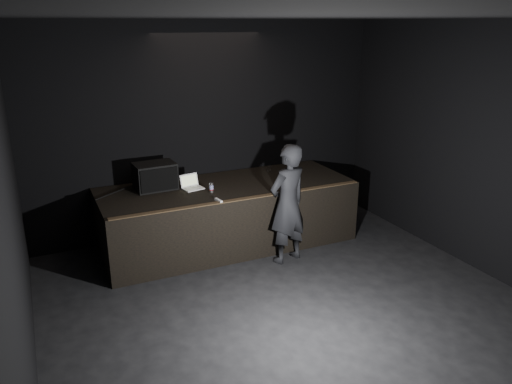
{
  "coord_description": "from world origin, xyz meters",
  "views": [
    {
      "loc": [
        -2.74,
        -4.29,
        3.45
      ],
      "look_at": [
        0.31,
        2.3,
        0.98
      ],
      "focal_mm": 35.0,
      "sensor_mm": 36.0,
      "label": 1
    }
  ],
  "objects": [
    {
      "name": "cable",
      "position": [
        -1.63,
        3.14,
        1.01
      ],
      "size": [
        0.77,
        0.57,
        0.02
      ],
      "primitive_type": "cylinder",
      "rotation": [
        0.0,
        1.57,
        0.64
      ],
      "color": "black",
      "rests_on": "stage_riser"
    },
    {
      "name": "plastic_cup",
      "position": [
        0.94,
        3.12,
        1.05
      ],
      "size": [
        0.08,
        0.08,
        0.1
      ],
      "primitive_type": "cylinder",
      "color": "white",
      "rests_on": "stage_riser"
    },
    {
      "name": "person",
      "position": [
        0.58,
        1.78,
        0.91
      ],
      "size": [
        0.76,
        0.6,
        1.82
      ],
      "primitive_type": "imported",
      "rotation": [
        0.0,
        0.0,
        3.42
      ],
      "color": "black",
      "rests_on": "ground"
    },
    {
      "name": "room_walls",
      "position": [
        0.0,
        0.0,
        2.02
      ],
      "size": [
        6.1,
        7.1,
        3.52
      ],
      "color": "black",
      "rests_on": "ground"
    },
    {
      "name": "beer_can",
      "position": [
        -0.34,
        2.51,
        1.07
      ],
      "size": [
        0.06,
        0.06,
        0.15
      ],
      "color": "silver",
      "rests_on": "stage_riser"
    },
    {
      "name": "stage_riser",
      "position": [
        0.0,
        2.73,
        0.5
      ],
      "size": [
        4.0,
        1.5,
        1.0
      ],
      "primitive_type": "cube",
      "color": "black",
      "rests_on": "ground"
    },
    {
      "name": "riser_lip",
      "position": [
        0.0,
        2.02,
        1.01
      ],
      "size": [
        3.92,
        0.1,
        0.01
      ],
      "primitive_type": "cube",
      "color": "brown",
      "rests_on": "stage_riser"
    },
    {
      "name": "wii_remote",
      "position": [
        -0.39,
        2.08,
        1.02
      ],
      "size": [
        0.07,
        0.18,
        0.03
      ],
      "primitive_type": "cube",
      "rotation": [
        0.0,
        0.0,
        0.16
      ],
      "color": "white",
      "rests_on": "stage_riser"
    },
    {
      "name": "laptop",
      "position": [
        -0.55,
        2.83,
        1.05
      ],
      "size": [
        0.35,
        0.32,
        0.21
      ],
      "rotation": [
        0.0,
        0.0,
        0.2
      ],
      "color": "white",
      "rests_on": "stage_riser"
    },
    {
      "name": "stage_monitor",
      "position": [
        -1.07,
        3.02,
        1.21
      ],
      "size": [
        0.64,
        0.48,
        0.41
      ],
      "rotation": [
        0.0,
        0.0,
        0.05
      ],
      "color": "black",
      "rests_on": "stage_riser"
    },
    {
      "name": "ground",
      "position": [
        0.0,
        0.0,
        0.0
      ],
      "size": [
        7.0,
        7.0,
        0.0
      ],
      "primitive_type": "plane",
      "color": "black",
      "rests_on": "ground"
    }
  ]
}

